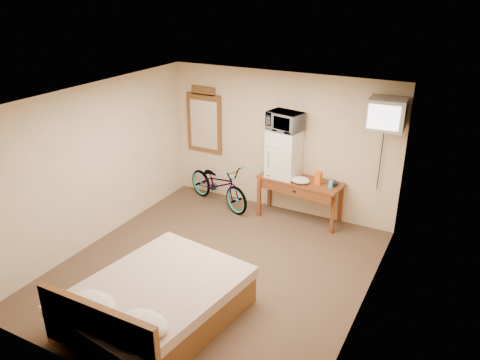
{
  "coord_description": "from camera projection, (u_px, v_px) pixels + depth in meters",
  "views": [
    {
      "loc": [
        3.02,
        -4.93,
        3.85
      ],
      "look_at": [
        -0.02,
        0.83,
        1.09
      ],
      "focal_mm": 35.0,
      "sensor_mm": 36.0,
      "label": 1
    }
  ],
  "objects": [
    {
      "name": "snack_bag",
      "position": [
        318.0,
        178.0,
        7.73
      ],
      "size": [
        0.13,
        0.11,
        0.23
      ],
      "primitive_type": "cube",
      "rotation": [
        0.0,
        0.0,
        -0.37
      ],
      "color": "#CD5812",
      "rests_on": "desk"
    },
    {
      "name": "crt_television",
      "position": [
        387.0,
        114.0,
        6.89
      ],
      "size": [
        0.57,
        0.62,
        0.47
      ],
      "color": "black",
      "rests_on": "room"
    },
    {
      "name": "microwave",
      "position": [
        285.0,
        121.0,
        7.74
      ],
      "size": [
        0.64,
        0.5,
        0.31
      ],
      "primitive_type": "imported",
      "rotation": [
        0.0,
        0.0,
        -0.23
      ],
      "color": "silver",
      "rests_on": "mini_fridge"
    },
    {
      "name": "cloth_cream",
      "position": [
        300.0,
        180.0,
        7.81
      ],
      "size": [
        0.33,
        0.26,
        0.1
      ],
      "primitive_type": "ellipsoid",
      "color": "beige",
      "rests_on": "desk"
    },
    {
      "name": "wall_mirror",
      "position": [
        204.0,
        121.0,
        8.76
      ],
      "size": [
        0.74,
        0.04,
        1.25
      ],
      "color": "brown",
      "rests_on": "room"
    },
    {
      "name": "blue_cup",
      "position": [
        331.0,
        185.0,
        7.61
      ],
      "size": [
        0.07,
        0.07,
        0.12
      ],
      "primitive_type": "cylinder",
      "color": "#42B7E2",
      "rests_on": "desk"
    },
    {
      "name": "cloth_dark_a",
      "position": [
        271.0,
        174.0,
        8.06
      ],
      "size": [
        0.26,
        0.19,
        0.1
      ],
      "primitive_type": "ellipsoid",
      "color": "black",
      "rests_on": "desk"
    },
    {
      "name": "desk",
      "position": [
        299.0,
        186.0,
        7.98
      ],
      "size": [
        1.48,
        0.68,
        0.75
      ],
      "color": "brown",
      "rests_on": "floor"
    },
    {
      "name": "bed",
      "position": [
        153.0,
        304.0,
        5.6
      ],
      "size": [
        1.84,
        2.28,
        0.9
      ],
      "color": "brown",
      "rests_on": "floor"
    },
    {
      "name": "cloth_dark_b",
      "position": [
        334.0,
        183.0,
        7.74
      ],
      "size": [
        0.17,
        0.14,
        0.08
      ],
      "primitive_type": "ellipsoid",
      "color": "black",
      "rests_on": "desk"
    },
    {
      "name": "room",
      "position": [
        213.0,
        191.0,
        6.33
      ],
      "size": [
        4.6,
        4.64,
        2.5
      ],
      "color": "#3F2D1F",
      "rests_on": "ground"
    },
    {
      "name": "mini_fridge",
      "position": [
        284.0,
        153.0,
        7.96
      ],
      "size": [
        0.53,
        0.51,
        0.82
      ],
      "color": "silver",
      "rests_on": "desk"
    },
    {
      "name": "bicycle",
      "position": [
        218.0,
        184.0,
        8.63
      ],
      "size": [
        1.66,
        1.06,
        0.83
      ],
      "primitive_type": "imported",
      "rotation": [
        0.0,
        0.0,
        1.22
      ],
      "color": "black",
      "rests_on": "floor"
    }
  ]
}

